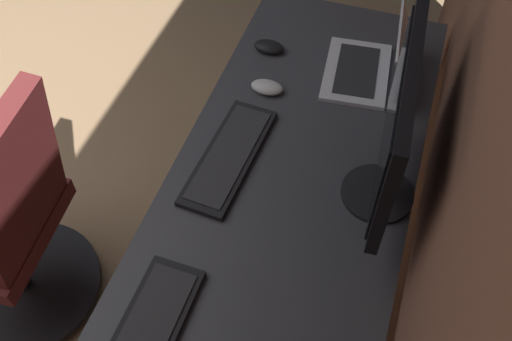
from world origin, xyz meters
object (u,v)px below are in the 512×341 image
monitor_primary (394,129)px  mouse_main (269,47)px  mouse_spare (267,87)px  office_chair (6,232)px  keyboard_spare (143,341)px  laptop_left (375,65)px  keyboard_main (229,156)px

monitor_primary → mouse_main: (-0.48, -0.46, -0.25)m
mouse_main → mouse_spare: bearing=15.8°
monitor_primary → mouse_spare: 0.56m
monitor_primary → office_chair: size_ratio=0.54×
monitor_primary → keyboard_spare: 0.77m
laptop_left → office_chair: 1.30m
keyboard_spare → laptop_left: bearing=162.8°
keyboard_spare → mouse_spare: mouse_spare is taller
mouse_main → laptop_left: bearing=87.8°
keyboard_spare → mouse_main: (-1.07, -0.04, 0.01)m
mouse_main → mouse_spare: same height
laptop_left → office_chair: office_chair is taller
monitor_primary → keyboard_spare: bearing=-36.1°
keyboard_main → office_chair: size_ratio=0.44×
keyboard_main → office_chair: office_chair is taller
monitor_primary → mouse_main: monitor_primary is taller
laptop_left → mouse_spare: laptop_left is taller
keyboard_spare → mouse_main: bearing=-178.0°
keyboard_spare → mouse_main: mouse_main is taller
office_chair → laptop_left: bearing=128.3°
keyboard_main → mouse_spare: size_ratio=4.11×
laptop_left → keyboard_spare: size_ratio=0.79×
mouse_spare → office_chair: 0.96m
mouse_main → keyboard_main: bearing=4.1°
keyboard_main → mouse_spare: bearing=176.4°
monitor_primary → office_chair: bearing=-74.0°
laptop_left → mouse_main: bearing=-92.2°
monitor_primary → keyboard_main: 0.50m
monitor_primary → mouse_spare: size_ratio=4.99×
keyboard_main → mouse_spare: (-0.30, 0.02, 0.01)m
mouse_main → office_chair: size_ratio=0.11×
keyboard_main → monitor_primary: bearing=90.9°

